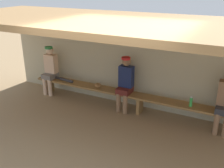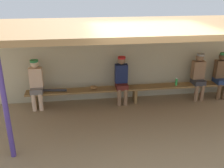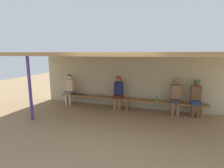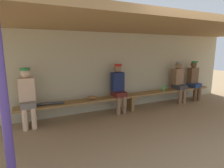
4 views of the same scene
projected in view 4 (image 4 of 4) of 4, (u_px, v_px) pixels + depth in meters
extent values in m
plane|color=#937754|center=(167.00, 131.00, 3.93)|extent=(24.00, 24.00, 0.00)
cube|color=#B7AD8C|center=(123.00, 71.00, 5.49)|extent=(8.00, 0.20, 2.20)
cube|color=#9E7547|center=(152.00, 26.00, 4.12)|extent=(8.00, 2.80, 0.12)
cylinder|color=#4C388C|center=(5.00, 109.00, 2.00)|extent=(0.10, 0.10, 2.20)
cube|color=olive|center=(131.00, 95.00, 5.22)|extent=(6.00, 0.36, 0.05)
cube|color=olive|center=(26.00, 118.00, 4.10)|extent=(0.08, 0.29, 0.41)
cube|color=olive|center=(130.00, 103.00, 5.26)|extent=(0.08, 0.29, 0.41)
cube|color=olive|center=(197.00, 93.00, 6.42)|extent=(0.08, 0.29, 0.41)
cube|color=#591E19|center=(119.00, 94.00, 5.01)|extent=(0.32, 0.40, 0.14)
cylinder|color=#8C6647|center=(118.00, 106.00, 4.89)|extent=(0.11, 0.11, 0.48)
cylinder|color=#8C6647|center=(124.00, 105.00, 4.97)|extent=(0.11, 0.11, 0.48)
cube|color=#19234C|center=(117.00, 82.00, 5.02)|extent=(0.34, 0.20, 0.52)
sphere|color=#8C6647|center=(118.00, 68.00, 4.95)|extent=(0.21, 0.21, 0.21)
cylinder|color=red|center=(118.00, 65.00, 4.90)|extent=(0.21, 0.21, 0.05)
cube|color=navy|center=(194.00, 85.00, 6.25)|extent=(0.32, 0.40, 0.14)
cylinder|color=brown|center=(195.00, 94.00, 6.13)|extent=(0.11, 0.11, 0.48)
cylinder|color=brown|center=(199.00, 94.00, 6.21)|extent=(0.11, 0.11, 0.48)
cube|color=brown|center=(193.00, 75.00, 6.26)|extent=(0.34, 0.20, 0.52)
sphere|color=brown|center=(194.00, 65.00, 6.19)|extent=(0.21, 0.21, 0.21)
cylinder|color=#2D8442|center=(195.00, 62.00, 6.14)|extent=(0.21, 0.21, 0.05)
cube|color=slate|center=(28.00, 105.00, 4.05)|extent=(0.32, 0.40, 0.14)
cylinder|color=beige|center=(25.00, 120.00, 3.92)|extent=(0.11, 0.11, 0.48)
cylinder|color=beige|center=(34.00, 119.00, 4.00)|extent=(0.11, 0.11, 0.48)
cube|color=beige|center=(27.00, 89.00, 4.06)|extent=(0.34, 0.20, 0.52)
sphere|color=beige|center=(25.00, 73.00, 3.99)|extent=(0.21, 0.21, 0.21)
cylinder|color=#2D8442|center=(25.00, 69.00, 3.93)|extent=(0.21, 0.21, 0.05)
cube|color=#333338|center=(179.00, 87.00, 5.96)|extent=(0.32, 0.40, 0.14)
cylinder|color=#8C6647|center=(180.00, 97.00, 5.84)|extent=(0.11, 0.11, 0.48)
cylinder|color=#8C6647|center=(184.00, 96.00, 5.91)|extent=(0.11, 0.11, 0.48)
cube|color=#8C6647|center=(178.00, 77.00, 5.97)|extent=(0.34, 0.20, 0.52)
sphere|color=#8C6647|center=(179.00, 65.00, 5.90)|extent=(0.21, 0.21, 0.21)
cylinder|color=gray|center=(180.00, 63.00, 5.85)|extent=(0.21, 0.21, 0.05)
cylinder|color=green|center=(164.00, 88.00, 5.66)|extent=(0.06, 0.06, 0.20)
cylinder|color=white|center=(164.00, 84.00, 5.64)|extent=(0.05, 0.05, 0.02)
ellipsoid|color=olive|center=(92.00, 98.00, 4.73)|extent=(0.29, 0.29, 0.09)
cylinder|color=#333338|center=(45.00, 104.00, 4.22)|extent=(0.85, 0.17, 0.07)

